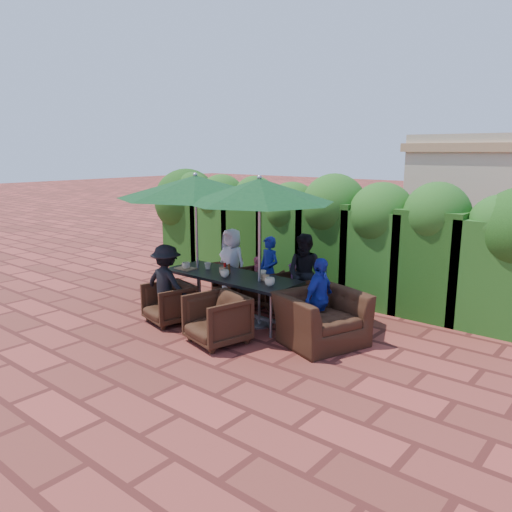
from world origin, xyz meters
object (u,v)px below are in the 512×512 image
Objects in this scene: umbrella_left at (196,187)px; chair_far_mid at (261,286)px; chair_far_right at (294,292)px; chair_end_right at (321,310)px; chair_near_left at (169,301)px; dining_table at (231,279)px; umbrella_right at (259,191)px; chair_far_left at (237,277)px; chair_near_right at (217,317)px.

chair_far_mid is (0.73, 0.93, -1.86)m from umbrella_left.
chair_end_right reaches higher than chair_far_right.
chair_near_left is (-1.34, -1.72, -0.02)m from chair_far_right.
umbrella_right is at bearing -1.43° from dining_table.
chair_end_right is at bearing 160.60° from chair_far_right.
dining_table is 1.67m from umbrella_right.
chair_far_right is (1.51, 0.88, -1.83)m from umbrella_left.
chair_far_left is 1.91m from chair_near_left.
chair_near_left is (-1.24, -0.86, -1.85)m from umbrella_right.
chair_far_left is 2.50m from chair_near_right.
chair_far_mid is at bearing 83.50° from chair_end_right.
chair_near_right reaches higher than chair_far_mid.
chair_near_left is (-0.56, -1.77, 0.02)m from chair_far_mid.
chair_far_right is (0.74, 0.84, -0.29)m from dining_table.
chair_far_left is 2.85m from chair_end_right.
umbrella_right reaches higher than chair_end_right.
dining_table is at bearing 142.49° from chair_far_left.
dining_table is at bearing 178.57° from umbrella_right.
dining_table is 1.01× the size of umbrella_right.
umbrella_right is 3.20× the size of chair_far_right.
chair_end_right reaches higher than chair_near_left.
umbrella_left is at bearing 105.31° from chair_far_left.
chair_far_right is at bearing 30.23° from umbrella_left.
chair_far_right is 1.87m from chair_near_right.
umbrella_left is at bearing -178.98° from umbrella_right.
chair_near_right is (0.70, -1.92, 0.06)m from chair_far_mid.
umbrella_right is at bearing 1.02° from umbrella_left.
chair_end_right is at bearing -0.05° from umbrella_left.
dining_table is 1.32m from chair_far_left.
chair_near_right is at bearing 6.61° from chair_near_left.
umbrella_right reaches higher than chair_far_mid.
chair_end_right is at bearing 52.84° from chair_near_right.
chair_far_mid is at bearing 51.95° from umbrella_left.
chair_near_left is 0.90× the size of chair_near_right.
chair_far_right is 0.94× the size of chair_near_right.
chair_near_right reaches higher than chair_far_left.
chair_end_right is (1.90, -0.94, 0.17)m from chair_far_mid.
chair_near_right is at bearing 148.97° from chair_end_right.
chair_far_right is at bearing -171.74° from chair_far_left.
dining_table is 1.11m from chair_near_left.
chair_far_right is (1.52, -0.18, 0.01)m from chair_far_left.
umbrella_left is 3.56× the size of chair_far_right.
chair_far_right reaches higher than dining_table.
umbrella_right is at bearing 159.01° from chair_far_left.
umbrella_left is 2.51m from chair_near_right.
umbrella_right is 3.51× the size of chair_far_mid.
chair_far_left is at bearing 87.72° from chair_end_right.
chair_far_left is 1.02× the size of chair_near_left.
dining_table is at bearing 108.31° from chair_end_right.
umbrella_left is 2.04m from chair_near_left.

